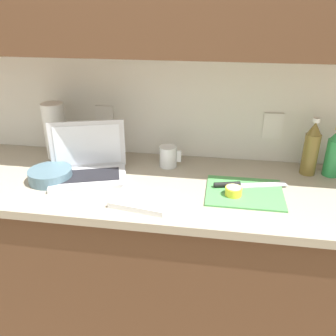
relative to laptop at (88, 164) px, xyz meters
name	(u,v)px	position (x,y,z in m)	size (l,w,h in m)	color
ground_plane	(130,329)	(0.15, -0.02, -0.97)	(12.00, 12.00, 0.00)	#847056
wall_back	(128,16)	(0.15, 0.22, 0.59)	(5.20, 0.38, 2.60)	white
counter_unit	(122,260)	(0.13, -0.02, -0.50)	(2.15, 0.62, 0.91)	brown
laptop	(88,164)	(0.00, 0.00, 0.00)	(0.38, 0.31, 0.23)	silver
cutting_board	(244,192)	(0.68, -0.06, -0.05)	(0.31, 0.26, 0.01)	#4C9E51
knife	(238,185)	(0.65, -0.02, -0.04)	(0.31, 0.10, 0.02)	silver
lemon_half_cut	(233,191)	(0.63, -0.09, -0.03)	(0.07, 0.07, 0.04)	yellow
bottle_green_soda	(311,149)	(0.96, 0.17, 0.06)	(0.07, 0.07, 0.26)	olive
bottle_oil_tall	(334,153)	(1.06, 0.17, 0.05)	(0.07, 0.07, 0.23)	#2D934C
measuring_cup	(168,157)	(0.33, 0.15, -0.01)	(0.10, 0.08, 0.10)	silver
bowl_white	(50,175)	(-0.15, -0.08, -0.03)	(0.18, 0.18, 0.05)	slate
paper_towel_roll	(55,131)	(-0.23, 0.18, 0.08)	(0.11, 0.11, 0.27)	white
dish_towel	(143,200)	(0.29, -0.19, -0.04)	(0.22, 0.16, 0.02)	white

